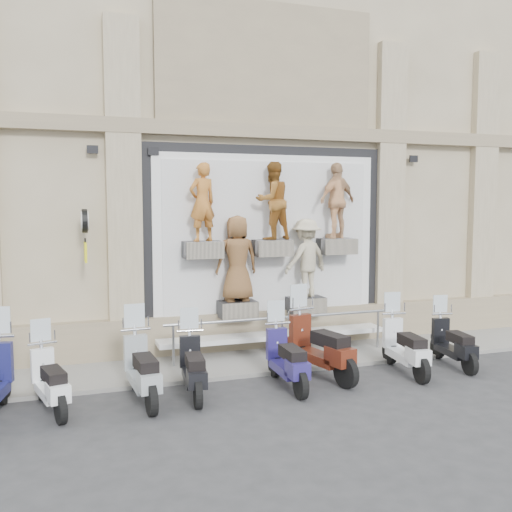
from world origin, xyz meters
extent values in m
plane|color=#303033|center=(0.00, 0.00, 0.00)|extent=(90.00, 90.00, 0.00)
cube|color=gray|center=(0.00, 2.10, 0.04)|extent=(16.00, 2.20, 0.08)
cube|color=black|center=(0.00, 2.96, 2.40)|extent=(5.60, 0.10, 4.30)
cube|color=white|center=(0.00, 2.90, 2.40)|extent=(5.10, 0.06, 3.90)
cube|color=white|center=(0.00, 2.86, 2.40)|extent=(4.70, 0.04, 3.60)
cube|color=white|center=(0.00, 2.55, 0.42)|extent=(5.10, 0.75, 0.10)
cube|color=#28282B|center=(-1.55, 2.59, 2.33)|extent=(0.80, 0.50, 0.35)
imported|color=orange|center=(-1.55, 2.59, 3.31)|extent=(0.68, 0.54, 1.63)
cube|color=#28282B|center=(0.00, 2.59, 2.33)|extent=(0.80, 0.50, 0.35)
imported|color=brown|center=(0.00, 2.59, 3.34)|extent=(0.96, 0.84, 1.68)
cube|color=#28282B|center=(1.55, 2.59, 2.33)|extent=(0.80, 0.50, 0.35)
imported|color=tan|center=(1.55, 2.59, 3.35)|extent=(1.08, 0.72, 1.70)
cube|color=#28282B|center=(-0.80, 2.59, 1.02)|extent=(0.80, 0.50, 0.35)
imported|color=brown|center=(-0.80, 2.59, 2.12)|extent=(0.90, 0.59, 1.84)
cube|color=#28282B|center=(0.80, 2.59, 1.02)|extent=(0.80, 0.50, 0.35)
imported|color=beige|center=(0.80, 2.59, 2.08)|extent=(1.28, 0.98, 1.75)
cube|color=black|center=(-3.90, 2.72, 2.95)|extent=(0.06, 0.56, 0.06)
cylinder|color=black|center=(-3.90, 2.45, 2.95)|extent=(0.10, 0.46, 0.46)
cube|color=yellow|center=(-3.90, 2.45, 2.35)|extent=(0.04, 0.50, 0.38)
camera|label=1|loc=(-4.30, -8.97, 3.28)|focal=40.00mm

